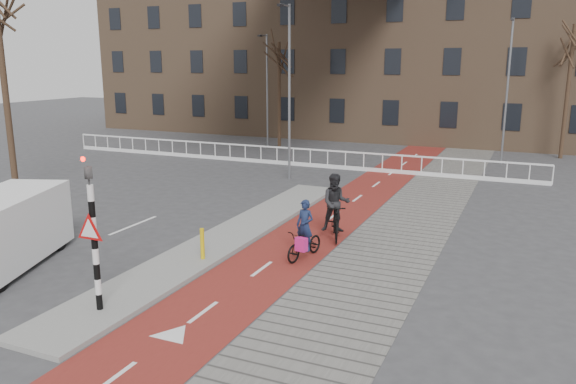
% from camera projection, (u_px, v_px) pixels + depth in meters
% --- Properties ---
extents(ground, '(120.00, 120.00, 0.00)m').
position_uv_depth(ground, '(174.00, 286.00, 14.27)').
color(ground, '#38383A').
rests_on(ground, ground).
extents(bike_lane, '(2.50, 60.00, 0.01)m').
position_uv_depth(bike_lane, '(350.00, 204.00, 22.59)').
color(bike_lane, maroon).
rests_on(bike_lane, ground).
extents(sidewalk, '(3.00, 60.00, 0.01)m').
position_uv_depth(sidewalk, '(420.00, 211.00, 21.49)').
color(sidewalk, slate).
rests_on(sidewalk, ground).
extents(curb_island, '(1.80, 16.00, 0.12)m').
position_uv_depth(curb_island, '(228.00, 237.00, 18.09)').
color(curb_island, gray).
rests_on(curb_island, ground).
extents(traffic_signal, '(0.80, 0.80, 3.68)m').
position_uv_depth(traffic_signal, '(93.00, 230.00, 12.25)').
color(traffic_signal, black).
rests_on(traffic_signal, curb_island).
extents(bollard, '(0.12, 0.12, 0.89)m').
position_uv_depth(bollard, '(202.00, 244.00, 15.83)').
color(bollard, gold).
rests_on(bollard, curb_island).
extents(cyclist_near, '(0.90, 1.72, 1.74)m').
position_uv_depth(cyclist_near, '(305.00, 239.00, 16.17)').
color(cyclist_near, black).
rests_on(cyclist_near, bike_lane).
extents(cyclist_far, '(1.27, 2.07, 2.13)m').
position_uv_depth(cyclist_far, '(336.00, 212.00, 17.93)').
color(cyclist_far, black).
rests_on(cyclist_far, bike_lane).
extents(van, '(3.35, 5.04, 2.01)m').
position_uv_depth(van, '(0.00, 231.00, 15.34)').
color(van, white).
rests_on(van, ground).
extents(railing, '(28.00, 0.10, 0.99)m').
position_uv_depth(railing, '(277.00, 159.00, 31.31)').
color(railing, silver).
rests_on(railing, ground).
extents(townhouse_row, '(46.00, 10.00, 15.90)m').
position_uv_depth(townhouse_row, '(384.00, 31.00, 42.20)').
color(townhouse_row, '#7F6047').
rests_on(townhouse_row, ground).
extents(tree_left, '(0.26, 0.26, 8.88)m').
position_uv_depth(tree_left, '(5.00, 91.00, 22.22)').
color(tree_left, '#322216').
rests_on(tree_left, ground).
extents(tree_mid, '(0.22, 0.22, 6.83)m').
position_uv_depth(tree_mid, '(279.00, 96.00, 36.65)').
color(tree_mid, '#322216').
rests_on(tree_mid, ground).
extents(tree_right, '(0.23, 0.23, 7.66)m').
position_uv_depth(tree_right, '(567.00, 93.00, 32.40)').
color(tree_right, '#322216').
rests_on(tree_right, ground).
extents(streetlight_near, '(0.12, 0.12, 8.16)m').
position_uv_depth(streetlight_near, '(289.00, 94.00, 26.49)').
color(streetlight_near, slate).
rests_on(streetlight_near, ground).
extents(streetlight_left, '(0.12, 0.12, 7.34)m').
position_uv_depth(streetlight_left, '(267.00, 91.00, 37.31)').
color(streetlight_left, slate).
rests_on(streetlight_left, ground).
extents(streetlight_right, '(0.12, 0.12, 7.85)m').
position_uv_depth(streetlight_right, '(507.00, 93.00, 30.53)').
color(streetlight_right, slate).
rests_on(streetlight_right, ground).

